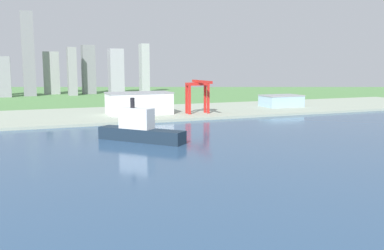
# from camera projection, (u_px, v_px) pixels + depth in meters

# --- Properties ---
(ground_plane) EXTENTS (2400.00, 2400.00, 0.00)m
(ground_plane) POSITION_uv_depth(u_px,v_px,m) (187.00, 148.00, 270.60)
(ground_plane) COLOR #54884A
(water_bay) EXTENTS (840.00, 360.00, 0.15)m
(water_bay) POSITION_uv_depth(u_px,v_px,m) (231.00, 170.00, 215.58)
(water_bay) COLOR #2D4C70
(water_bay) RESTS_ON ground
(industrial_pier) EXTENTS (840.00, 140.00, 2.50)m
(industrial_pier) POSITION_uv_depth(u_px,v_px,m) (120.00, 114.00, 444.60)
(industrial_pier) COLOR #9AA692
(industrial_pier) RESTS_ON ground
(cargo_ship) EXTENTS (51.64, 56.78, 29.93)m
(cargo_ship) POSITION_uv_depth(u_px,v_px,m) (140.00, 129.00, 293.70)
(cargo_ship) COLOR #192838
(cargo_ship) RESTS_ON water_bay
(port_crane_red) EXTENTS (23.16, 45.56, 34.49)m
(port_crane_red) POSITION_uv_depth(u_px,v_px,m) (198.00, 89.00, 434.57)
(port_crane_red) COLOR red
(port_crane_red) RESTS_ON industrial_pier
(warehouse_main) EXTENTS (64.82, 33.63, 22.28)m
(warehouse_main) POSITION_uv_depth(u_px,v_px,m) (139.00, 103.00, 434.05)
(warehouse_main) COLOR white
(warehouse_main) RESTS_ON industrial_pier
(warehouse_annex) EXTENTS (46.38, 31.45, 13.91)m
(warehouse_annex) POSITION_uv_depth(u_px,v_px,m) (281.00, 101.00, 511.67)
(warehouse_annex) COLOR #99BCD1
(warehouse_annex) RESTS_ON industrial_pier
(distant_skyline) EXTENTS (283.70, 61.71, 138.98)m
(distant_skyline) POSITION_uv_depth(u_px,v_px,m) (68.00, 69.00, 742.63)
(distant_skyline) COLOR gray
(distant_skyline) RESTS_ON ground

